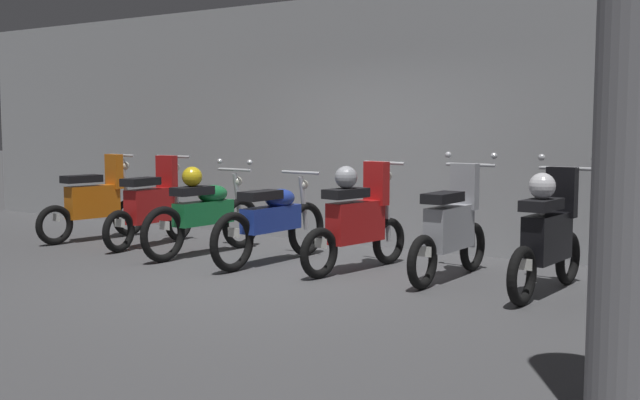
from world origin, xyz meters
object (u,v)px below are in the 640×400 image
Objects in this scene: motorbike_slot_0 at (95,202)px; motorbike_slot_6 at (548,234)px; motorbike_slot_3 at (273,221)px; motorbike_slot_5 at (451,228)px; motorbike_slot_1 at (152,206)px; motorbike_slot_4 at (357,219)px; motorbike_slot_2 at (204,212)px.

motorbike_slot_6 is (6.24, -0.05, 0.04)m from motorbike_slot_0.
motorbike_slot_5 is (2.08, 0.25, 0.04)m from motorbike_slot_3.
motorbike_slot_3 is 1.16× the size of motorbike_slot_6.
motorbike_slot_1 is 3.13m from motorbike_slot_4.
motorbike_slot_5 and motorbike_slot_6 have the same top height.
motorbike_slot_6 is at bearing 1.31° from motorbike_slot_3.
motorbike_slot_4 is (2.08, 0.11, 0.04)m from motorbike_slot_2.
motorbike_slot_4 is 1.05m from motorbike_slot_5.
motorbike_slot_0 is at bearing -178.67° from motorbike_slot_5.
motorbike_slot_6 is (5.20, -0.10, 0.04)m from motorbike_slot_1.
motorbike_slot_4 is (3.13, -0.05, 0.04)m from motorbike_slot_1.
motorbike_slot_1 is 5.21m from motorbike_slot_6.
motorbike_slot_5 is at bearing 1.33° from motorbike_slot_0.
motorbike_slot_4 is at bearing 178.57° from motorbike_slot_6.
motorbike_slot_5 reaches higher than motorbike_slot_0.
motorbike_slot_1 is 1.00× the size of motorbike_slot_6.
motorbike_slot_3 is at bearing -2.29° from motorbike_slot_0.
motorbike_slot_6 is at bearing -1.43° from motorbike_slot_4.
motorbike_slot_0 is 6.24m from motorbike_slot_6.
motorbike_slot_4 is (4.16, -0.00, 0.04)m from motorbike_slot_0.
motorbike_slot_5 is at bearing 4.21° from motorbike_slot_2.
motorbike_slot_4 reaches higher than motorbike_slot_3.
motorbike_slot_3 is (3.12, -0.12, -0.03)m from motorbike_slot_0.
motorbike_slot_0 is at bearing 179.51° from motorbike_slot_6.
motorbike_slot_2 is at bearing -177.03° from motorbike_slot_4.
motorbike_slot_3 is 1.17× the size of motorbike_slot_4.
motorbike_slot_0 is 5.20m from motorbike_slot_5.
motorbike_slot_2 is 3.13m from motorbike_slot_5.
motorbike_slot_2 is at bearing -8.43° from motorbike_slot_1.
motorbike_slot_6 reaches higher than motorbike_slot_0.
motorbike_slot_1 is at bearing -178.96° from motorbike_slot_5.
motorbike_slot_6 is at bearing -1.08° from motorbike_slot_1.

